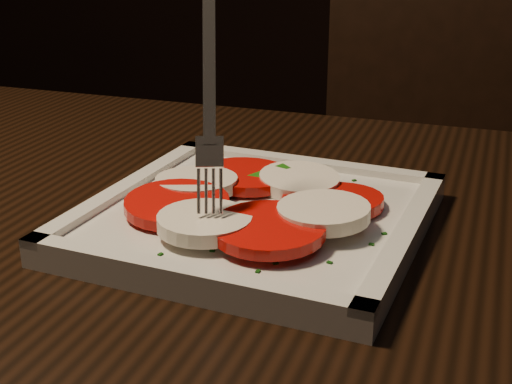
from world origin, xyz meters
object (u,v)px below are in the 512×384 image
(table, at_px, (201,378))
(plate, at_px, (256,220))
(fork, at_px, (210,84))
(chair, at_px, (436,191))

(table, distance_m, plate, 0.12)
(fork, bearing_deg, table, -102.70)
(chair, bearing_deg, plate, -99.27)
(plate, relative_size, fork, 1.53)
(table, height_order, chair, chair)
(plate, bearing_deg, fork, -155.40)
(chair, relative_size, fork, 5.89)
(table, bearing_deg, chair, 78.05)
(plate, bearing_deg, table, -114.49)
(plate, xyz_separation_m, fork, (-0.03, -0.01, 0.10))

